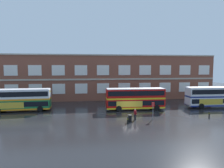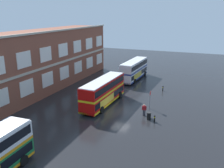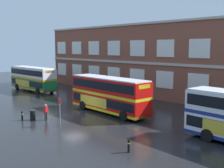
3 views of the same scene
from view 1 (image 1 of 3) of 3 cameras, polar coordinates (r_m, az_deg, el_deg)
name	(u,v)px [view 1 (image 1 of 3)]	position (r m, az deg, el deg)	size (l,w,h in m)	color
ground_plane	(128,112)	(35.94, 4.70, -8.03)	(120.00, 120.00, 0.00)	black
brick_terminal_building	(112,77)	(50.67, -0.13, 1.95)	(51.59, 8.19, 11.07)	brown
double_decker_near	(19,99)	(39.69, -25.48, -4.10)	(11.08, 3.16, 4.07)	#197038
double_decker_middle	(135,98)	(37.38, 6.77, -4.18)	(11.06, 3.07, 4.07)	red
double_decker_far	(214,97)	(44.38, 27.58, -3.26)	(11.08, 3.14, 4.07)	silver
waiting_passenger	(135,114)	(30.45, 6.77, -8.65)	(0.35, 0.63, 1.70)	black
bus_stand_flag	(153,109)	(31.02, 11.89, -7.13)	(0.44, 0.10, 2.70)	slate
station_litter_bin	(130,118)	(29.42, 5.24, -9.95)	(0.60, 0.60, 1.03)	black
safety_bollard_west	(209,114)	(35.30, 26.53, -7.97)	(0.19, 0.19, 0.95)	black
safety_bollard_east	(128,120)	(28.46, 4.60, -10.52)	(0.19, 0.19, 0.95)	black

